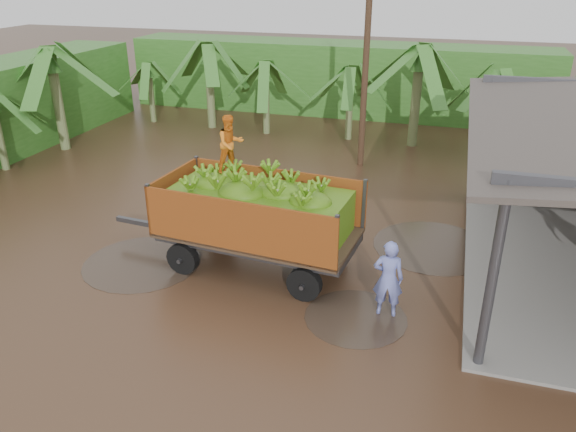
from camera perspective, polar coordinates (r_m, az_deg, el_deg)
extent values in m
plane|color=black|center=(15.94, -0.67, -3.24)|extent=(100.00, 100.00, 0.00)
cube|color=#2D661E|center=(30.63, 4.87, 13.81)|extent=(22.00, 3.00, 3.60)
cube|color=#47474C|center=(16.42, -14.17, -0.78)|extent=(2.01, 0.32, 0.13)
imported|color=orange|center=(14.69, -5.87, 7.30)|extent=(0.92, 0.94, 1.52)
imported|color=#6E79CA|center=(12.82, 10.14, -6.28)|extent=(0.72, 0.50, 1.87)
cylinder|color=#47301E|center=(21.78, 7.86, 14.39)|extent=(0.24, 0.24, 7.37)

